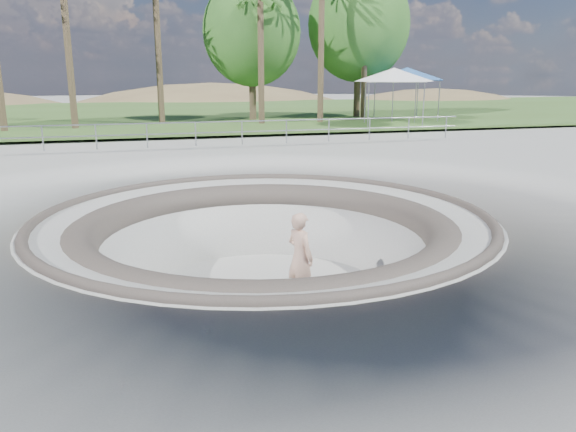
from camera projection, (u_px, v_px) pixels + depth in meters
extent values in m
plane|color=#AEAEA9|center=(264.00, 216.00, 12.70)|extent=(180.00, 180.00, 0.00)
torus|color=#AEAEA9|center=(265.00, 298.00, 13.19)|extent=(14.00, 14.00, 4.00)
cylinder|color=#AEAEA9|center=(265.00, 296.00, 13.17)|extent=(6.60, 6.60, 0.10)
torus|color=#4B423C|center=(264.00, 217.00, 12.70)|extent=(10.24, 10.24, 0.24)
torus|color=#4B423C|center=(264.00, 235.00, 12.81)|extent=(8.91, 8.91, 0.81)
cube|color=#3C5A24|center=(161.00, 113.00, 44.30)|extent=(180.00, 36.00, 0.12)
ellipsoid|color=brown|center=(213.00, 162.00, 72.65)|extent=(61.60, 44.00, 28.60)
ellipsoid|color=brown|center=(432.00, 143.00, 71.93)|extent=(42.00, 30.00, 19.50)
cylinder|color=gray|center=(195.00, 122.00, 23.58)|extent=(25.00, 0.05, 0.05)
cylinder|color=gray|center=(196.00, 133.00, 23.69)|extent=(25.00, 0.05, 0.05)
cube|color=olive|center=(300.00, 300.00, 12.66)|extent=(0.77, 0.46, 0.02)
cylinder|color=silver|center=(300.00, 301.00, 12.67)|extent=(0.09, 0.16, 0.03)
cylinder|color=silver|center=(300.00, 301.00, 12.67)|extent=(0.09, 0.16, 0.03)
cylinder|color=beige|center=(300.00, 301.00, 12.67)|extent=(0.06, 0.05, 0.06)
cylinder|color=beige|center=(300.00, 301.00, 12.67)|extent=(0.06, 0.05, 0.06)
cylinder|color=beige|center=(300.00, 301.00, 12.67)|extent=(0.06, 0.05, 0.06)
cylinder|color=beige|center=(300.00, 301.00, 12.67)|extent=(0.06, 0.05, 0.06)
imported|color=tan|center=(300.00, 257.00, 12.41)|extent=(0.74, 0.87, 2.01)
cylinder|color=gray|center=(380.00, 106.00, 30.59)|extent=(0.06, 0.06, 2.37)
cylinder|color=gray|center=(429.00, 105.00, 31.41)|extent=(0.06, 0.06, 2.37)
cylinder|color=gray|center=(358.00, 103.00, 33.39)|extent=(0.06, 0.06, 2.37)
cylinder|color=gray|center=(404.00, 103.00, 34.21)|extent=(0.06, 0.06, 2.37)
cube|color=white|center=(394.00, 81.00, 32.08)|extent=(4.15, 4.15, 0.08)
cone|color=white|center=(394.00, 75.00, 31.99)|extent=(5.99, 5.99, 0.75)
cylinder|color=gray|center=(395.00, 102.00, 34.36)|extent=(0.06, 0.06, 2.42)
cylinder|color=gray|center=(439.00, 102.00, 35.20)|extent=(0.06, 0.06, 2.42)
cylinder|color=gray|center=(374.00, 100.00, 37.23)|extent=(0.06, 0.06, 2.42)
cylinder|color=gray|center=(415.00, 100.00, 38.07)|extent=(0.06, 0.06, 2.42)
cube|color=#2D5DA5|center=(407.00, 80.00, 35.89)|extent=(3.52, 3.52, 0.08)
cone|color=#2D5DA5|center=(407.00, 74.00, 35.80)|extent=(6.52, 6.52, 0.77)
cylinder|color=brown|center=(67.00, 33.00, 29.47)|extent=(0.36, 0.36, 10.12)
cylinder|color=brown|center=(156.00, 9.00, 32.07)|extent=(0.36, 0.36, 13.17)
cylinder|color=brown|center=(261.00, 59.00, 32.90)|extent=(0.36, 0.36, 7.70)
cylinder|color=brown|center=(321.00, 43.00, 33.74)|extent=(0.36, 0.36, 9.64)
cylinder|color=brown|center=(365.00, 39.00, 36.10)|extent=(0.36, 0.36, 10.42)
cylinder|color=brown|center=(252.00, 80.00, 36.14)|extent=(0.44, 0.44, 5.22)
ellipsoid|color=#2D6924|center=(252.00, 32.00, 35.41)|extent=(6.23, 5.66, 6.80)
cylinder|color=brown|center=(358.00, 75.00, 38.62)|extent=(0.44, 0.44, 5.81)
ellipsoid|color=#2D6924|center=(359.00, 25.00, 37.81)|extent=(6.94, 6.31, 7.57)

